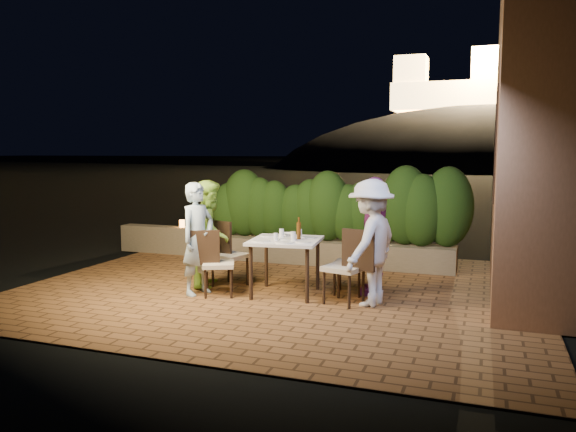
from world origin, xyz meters
The scene contains 32 objects.
ground centered at (0.00, 0.00, -0.02)m, with size 400.00×400.00×0.00m, color black.
terrace_floor centered at (0.00, 0.50, -0.07)m, with size 7.00×6.00×0.15m, color brown.
building_wall centered at (3.60, 2.00, 2.50)m, with size 1.60×5.00×5.00m, color #935E3A.
window_pane centered at (2.82, 1.50, 2.00)m, with size 0.08×1.00×1.40m, color black.
window_frame centered at (2.81, 1.50, 2.00)m, with size 0.06×1.15×1.55m, color black.
planter centered at (0.20, 2.30, 0.20)m, with size 4.20×0.55×0.40m, color #726548.
hedge centered at (0.20, 2.30, 0.95)m, with size 4.00×0.70×1.10m, color #1B360E, non-canonical shape.
parapet centered at (-2.80, 2.30, 0.25)m, with size 2.20×0.30×0.50m, color #726548.
hill centered at (2.00, 60.00, -4.00)m, with size 52.00×40.00×22.00m, color black.
fortress centered at (2.00, 60.00, 10.50)m, with size 26.00×8.00×8.00m, color #FFCC7A, non-canonical shape.
dining_table centered at (0.20, 0.12, 0.38)m, with size 0.90×0.90×0.75m, color white, non-canonical shape.
plate_nw centered at (-0.04, -0.14, 0.76)m, with size 0.23×0.23×0.01m, color white.
plate_sw centered at (-0.12, 0.30, 0.76)m, with size 0.20×0.20×0.01m, color white.
plate_ne centered at (0.51, -0.05, 0.76)m, with size 0.19×0.19×0.01m, color white.
plate_se centered at (0.47, 0.36, 0.76)m, with size 0.20×0.20×0.01m, color white.
plate_centre centered at (0.23, 0.12, 0.76)m, with size 0.24×0.24×0.01m, color white.
plate_front centered at (0.29, -0.16, 0.76)m, with size 0.24×0.24×0.01m, color white.
glass_nw centered at (0.12, -0.01, 0.80)m, with size 0.06×0.06×0.10m, color silver.
glass_sw centered at (0.09, 0.28, 0.81)m, with size 0.07×0.07×0.11m, color silver.
glass_ne centered at (0.33, 0.06, 0.81)m, with size 0.07×0.07×0.12m, color silver.
glass_se centered at (0.34, 0.32, 0.81)m, with size 0.07×0.07×0.12m, color silver.
beer_bottle centered at (0.37, 0.19, 0.90)m, with size 0.06×0.06×0.30m, color #512C0D, non-canonical shape.
bowl centered at (0.12, 0.44, 0.77)m, with size 0.16×0.16×0.04m, color white.
chair_left_front centered at (-0.62, -0.22, 0.44)m, with size 0.41×0.41×0.88m, color black, non-canonical shape.
chair_left_back centered at (-0.70, 0.30, 0.46)m, with size 0.43×0.43×0.92m, color black, non-canonical shape.
chair_right_front centered at (1.05, -0.05, 0.48)m, with size 0.44×0.44×0.96m, color black, non-canonical shape.
chair_right_back centered at (1.00, 0.44, 0.44)m, with size 0.40×0.40×0.87m, color black, non-canonical shape.
diner_blue centered at (-0.91, -0.25, 0.75)m, with size 0.55×0.36×1.51m, color #A1BFCF.
diner_green centered at (-0.98, 0.25, 0.76)m, with size 0.73×0.57×1.51m, color #9DD743.
diner_white centered at (1.38, -0.01, 0.79)m, with size 1.02×0.59×1.58m, color silver.
diner_purple centered at (1.31, 0.56, 0.79)m, with size 0.93×0.39×1.58m, color #7B2975.
parapet_lamp centered at (-2.64, 2.30, 0.57)m, with size 0.10×0.10×0.14m, color orange.
Camera 1 is at (2.72, -6.81, 1.91)m, focal length 35.00 mm.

